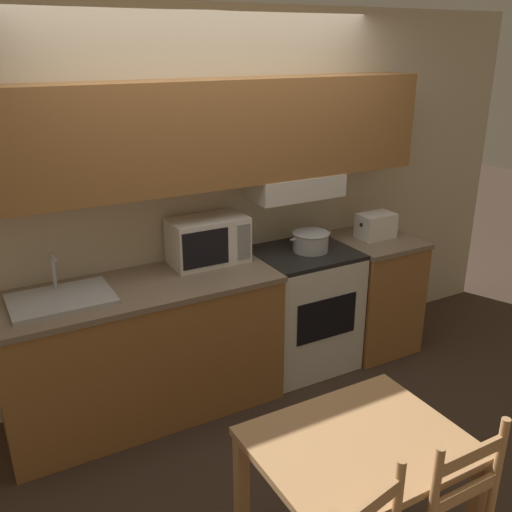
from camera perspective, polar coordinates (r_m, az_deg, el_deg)
The scene contains 10 objects.
ground_plane at distance 4.47m, azimuth -4.20°, elevation -10.58°, with size 16.00×16.00×0.00m, color #3D2D23.
wall_back at distance 3.86m, azimuth -4.15°, elevation 8.53°, with size 5.43×0.38×2.55m.
lower_counter_main at distance 3.79m, azimuth -11.21°, elevation -9.20°, with size 1.76×0.67×0.91m.
lower_counter_right_stub at distance 4.62m, azimuth 11.43°, elevation -3.52°, with size 0.58×0.67×0.91m.
stove_range at distance 4.28m, azimuth 4.65°, elevation -5.24°, with size 0.70×0.62×0.91m.
cooking_pot at distance 4.09m, azimuth 5.49°, elevation 1.51°, with size 0.34×0.27×0.14m.
microwave at distance 3.84m, azimuth -4.81°, elevation 1.57°, with size 0.52×0.30×0.31m.
toaster at distance 4.44m, azimuth 11.90°, elevation 3.01°, with size 0.29×0.18×0.19m.
sink_basin at distance 3.49m, azimuth -18.90°, elevation -4.03°, with size 0.58×0.41×0.25m.
dining_table at distance 2.62m, azimuth 10.11°, elevation -19.94°, with size 0.87×0.69×0.75m.
Camera 1 is at (-1.57, -3.49, 2.31)m, focal length 40.00 mm.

